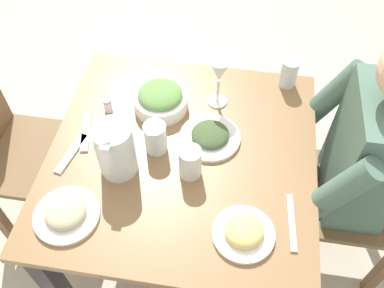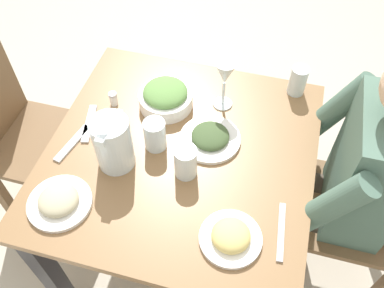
{
  "view_description": "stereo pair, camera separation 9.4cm",
  "coord_description": "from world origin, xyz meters",
  "px_view_note": "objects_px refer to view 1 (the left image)",
  "views": [
    {
      "loc": [
        -0.81,
        -0.16,
        1.82
      ],
      "look_at": [
        0.06,
        -0.02,
        0.7
      ],
      "focal_mm": 38.94,
      "sensor_mm": 36.0,
      "label": 1
    },
    {
      "loc": [
        -0.79,
        -0.25,
        1.82
      ],
      "look_at": [
        0.06,
        -0.02,
        0.7
      ],
      "focal_mm": 38.94,
      "sensor_mm": 36.0,
      "label": 2
    }
  ],
  "objects_px": {
    "dining_table": "(183,174)",
    "water_pitcher": "(116,150)",
    "water_glass_by_pitcher": "(190,162)",
    "plate_beans": "(66,213)",
    "salad_bowl": "(161,99)",
    "water_glass_center": "(289,73)",
    "plate_dolmas": "(210,136)",
    "water_glass_near_left": "(156,138)",
    "chair_far": "(10,146)",
    "wine_glass": "(219,73)",
    "diner_near": "(334,163)",
    "salt_shaker": "(108,105)",
    "chair_near": "(380,193)",
    "plate_fries": "(244,232)"
  },
  "relations": [
    {
      "from": "plate_dolmas",
      "to": "wine_glass",
      "type": "relative_size",
      "value": 1.05
    },
    {
      "from": "diner_near",
      "to": "plate_beans",
      "type": "xyz_separation_m",
      "value": [
        -0.38,
        0.82,
        0.09
      ]
    },
    {
      "from": "dining_table",
      "to": "chair_far",
      "type": "height_order",
      "value": "chair_far"
    },
    {
      "from": "wine_glass",
      "to": "salt_shaker",
      "type": "height_order",
      "value": "wine_glass"
    },
    {
      "from": "dining_table",
      "to": "plate_beans",
      "type": "xyz_separation_m",
      "value": [
        -0.28,
        0.3,
        0.14
      ]
    },
    {
      "from": "water_pitcher",
      "to": "salad_bowl",
      "type": "relative_size",
      "value": 0.98
    },
    {
      "from": "salad_bowl",
      "to": "plate_fries",
      "type": "xyz_separation_m",
      "value": [
        -0.46,
        -0.33,
        -0.02
      ]
    },
    {
      "from": "plate_beans",
      "to": "water_glass_center",
      "type": "height_order",
      "value": "water_glass_center"
    },
    {
      "from": "water_glass_by_pitcher",
      "to": "salt_shaker",
      "type": "distance_m",
      "value": 0.4
    },
    {
      "from": "plate_dolmas",
      "to": "water_glass_near_left",
      "type": "xyz_separation_m",
      "value": [
        -0.07,
        0.17,
        0.04
      ]
    },
    {
      "from": "diner_near",
      "to": "water_glass_by_pitcher",
      "type": "bearing_deg",
      "value": 109.33
    },
    {
      "from": "plate_dolmas",
      "to": "water_glass_by_pitcher",
      "type": "height_order",
      "value": "water_glass_by_pitcher"
    },
    {
      "from": "chair_near",
      "to": "wine_glass",
      "type": "bearing_deg",
      "value": 76.35
    },
    {
      "from": "plate_fries",
      "to": "water_glass_center",
      "type": "distance_m",
      "value": 0.66
    },
    {
      "from": "plate_beans",
      "to": "wine_glass",
      "type": "relative_size",
      "value": 1.0
    },
    {
      "from": "water_glass_by_pitcher",
      "to": "dining_table",
      "type": "bearing_deg",
      "value": 28.5
    },
    {
      "from": "water_pitcher",
      "to": "wine_glass",
      "type": "xyz_separation_m",
      "value": [
        0.34,
        -0.28,
        0.05
      ]
    },
    {
      "from": "diner_near",
      "to": "water_glass_center",
      "type": "distance_m",
      "value": 0.37
    },
    {
      "from": "plate_fries",
      "to": "dining_table",
      "type": "bearing_deg",
      "value": 40.48
    },
    {
      "from": "plate_beans",
      "to": "chair_near",
      "type": "bearing_deg",
      "value": -69.6
    },
    {
      "from": "salt_shaker",
      "to": "dining_table",
      "type": "bearing_deg",
      "value": -116.85
    },
    {
      "from": "salad_bowl",
      "to": "plate_fries",
      "type": "distance_m",
      "value": 0.57
    },
    {
      "from": "dining_table",
      "to": "salt_shaker",
      "type": "height_order",
      "value": "salt_shaker"
    },
    {
      "from": "plate_beans",
      "to": "plate_dolmas",
      "type": "height_order",
      "value": "plate_beans"
    },
    {
      "from": "water_glass_near_left",
      "to": "water_glass_by_pitcher",
      "type": "relative_size",
      "value": 0.99
    },
    {
      "from": "plate_beans",
      "to": "water_glass_by_pitcher",
      "type": "distance_m",
      "value": 0.4
    },
    {
      "from": "plate_beans",
      "to": "salt_shaker",
      "type": "distance_m",
      "value": 0.43
    },
    {
      "from": "plate_beans",
      "to": "plate_fries",
      "type": "xyz_separation_m",
      "value": [
        0.02,
        -0.52,
        0.0
      ]
    },
    {
      "from": "water_glass_center",
      "to": "water_glass_near_left",
      "type": "bearing_deg",
      "value": 131.73
    },
    {
      "from": "water_pitcher",
      "to": "water_glass_near_left",
      "type": "relative_size",
      "value": 1.69
    },
    {
      "from": "plate_fries",
      "to": "salad_bowl",
      "type": "bearing_deg",
      "value": 36.2
    },
    {
      "from": "diner_near",
      "to": "water_glass_by_pitcher",
      "type": "distance_m",
      "value": 0.53
    },
    {
      "from": "water_pitcher",
      "to": "water_glass_near_left",
      "type": "xyz_separation_m",
      "value": [
        0.1,
        -0.1,
        -0.04
      ]
    },
    {
      "from": "diner_near",
      "to": "water_pitcher",
      "type": "xyz_separation_m",
      "value": [
        -0.18,
        0.71,
        0.17
      ]
    },
    {
      "from": "water_glass_center",
      "to": "water_glass_by_pitcher",
      "type": "xyz_separation_m",
      "value": [
        -0.46,
        0.3,
        0.0
      ]
    },
    {
      "from": "dining_table",
      "to": "plate_fries",
      "type": "xyz_separation_m",
      "value": [
        -0.26,
        -0.22,
        0.14
      ]
    },
    {
      "from": "chair_far",
      "to": "diner_near",
      "type": "xyz_separation_m",
      "value": [
        0.01,
        -1.24,
        0.15
      ]
    },
    {
      "from": "plate_beans",
      "to": "salad_bowl",
      "type": "bearing_deg",
      "value": -21.27
    },
    {
      "from": "dining_table",
      "to": "chair_near",
      "type": "bearing_deg",
      "value": -82.47
    },
    {
      "from": "chair_far",
      "to": "wine_glass",
      "type": "relative_size",
      "value": 4.48
    },
    {
      "from": "water_glass_near_left",
      "to": "water_glass_center",
      "type": "height_order",
      "value": "same"
    },
    {
      "from": "chair_far",
      "to": "plate_dolmas",
      "type": "height_order",
      "value": "chair_far"
    },
    {
      "from": "water_glass_center",
      "to": "salad_bowl",
      "type": "bearing_deg",
      "value": 113.02
    },
    {
      "from": "chair_near",
      "to": "plate_beans",
      "type": "relative_size",
      "value": 4.5
    },
    {
      "from": "dining_table",
      "to": "water_pitcher",
      "type": "xyz_separation_m",
      "value": [
        -0.09,
        0.19,
        0.22
      ]
    },
    {
      "from": "chair_near",
      "to": "water_glass_by_pitcher",
      "type": "height_order",
      "value": "chair_near"
    },
    {
      "from": "dining_table",
      "to": "water_glass_by_pitcher",
      "type": "xyz_separation_m",
      "value": [
        -0.07,
        -0.04,
        0.18
      ]
    },
    {
      "from": "chair_near",
      "to": "water_glass_near_left",
      "type": "bearing_deg",
      "value": 96.26
    },
    {
      "from": "plate_fries",
      "to": "plate_dolmas",
      "type": "relative_size",
      "value": 0.88
    },
    {
      "from": "water_glass_near_left",
      "to": "wine_glass",
      "type": "relative_size",
      "value": 0.57
    }
  ]
}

